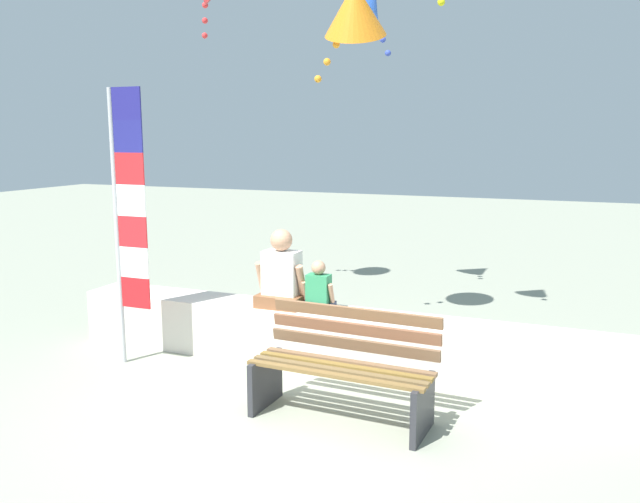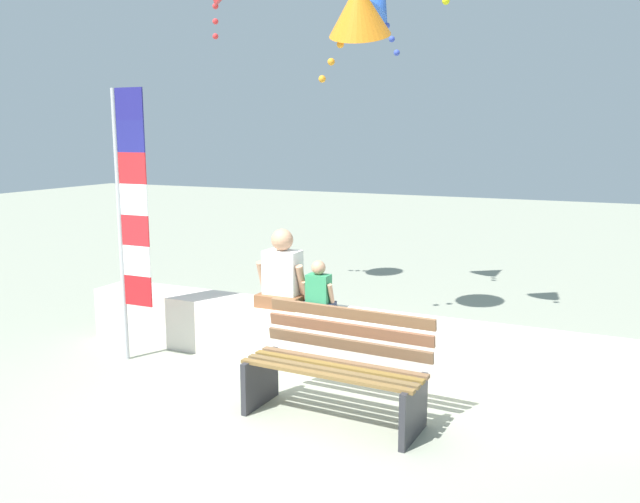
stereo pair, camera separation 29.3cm
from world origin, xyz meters
name	(u,v)px [view 1 (the left image)]	position (x,y,z in m)	size (l,w,h in m)	color
ground_plane	(285,417)	(0.00, 0.00, 0.00)	(40.00, 40.00, 0.00)	gray
seawall_ledge	(340,340)	(0.00, 1.29, 0.29)	(5.90, 0.55, 0.57)	silver
park_bench	(344,370)	(0.44, 0.20, 0.41)	(1.54, 0.67, 0.88)	brown
person_adult	(282,276)	(-0.63, 1.28, 0.89)	(0.53, 0.39, 0.80)	brown
person_child	(319,291)	(-0.23, 1.28, 0.77)	(0.33, 0.24, 0.51)	#2E3449
flag_banner	(126,212)	(-2.00, 0.59, 1.57)	(0.38, 0.05, 2.77)	#B7B7BC
kite_orange	(355,10)	(-0.23, 2.31, 3.64)	(0.86, 0.98, 1.14)	orange
kite_blue	(368,0)	(-0.65, 4.04, 4.07)	(0.80, 0.87, 1.10)	blue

